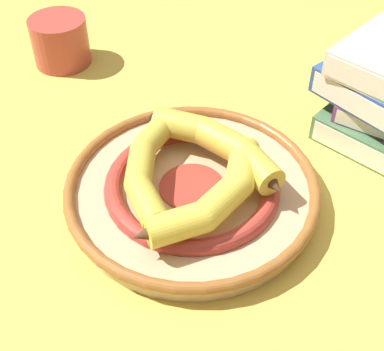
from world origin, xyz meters
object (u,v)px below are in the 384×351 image
banana_c (221,145)px  coffee_mug (60,40)px  banana_b (213,198)px  banana_a (148,164)px  decorative_bowl (192,189)px

banana_c → coffee_mug: size_ratio=1.23×
banana_b → banana_c: banana_c is taller
banana_a → coffee_mug: bearing=-150.5°
decorative_bowl → coffee_mug: coffee_mug is taller
decorative_bowl → banana_a: 0.06m
banana_a → banana_b: (-0.06, -0.07, 0.00)m
banana_b → banana_c: bearing=31.9°
banana_b → banana_c: (0.09, -0.02, 0.00)m
coffee_mug → banana_a: bearing=-170.8°
decorative_bowl → banana_c: 0.06m
banana_a → banana_c: 0.09m
banana_a → decorative_bowl: bearing=82.7°
banana_b → banana_c: 0.09m
banana_b → coffee_mug: (0.39, 0.21, -0.01)m
coffee_mug → decorative_bowl: bearing=-164.5°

